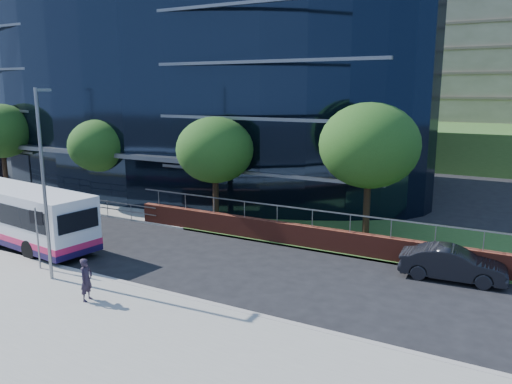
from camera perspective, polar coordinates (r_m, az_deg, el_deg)
The scene contains 14 objects.
ground at distance 29.23m, azimuth -26.36°, elevation -5.63°, with size 200.00×200.00×0.00m, color black.
far_forecourt at distance 40.42m, azimuth -18.53°, elevation -0.40°, with size 50.00×8.00×0.10m, color gray.
glass_office at distance 45.56m, azimuth -8.15°, elevation 11.46°, with size 44.00×23.10×16.00m.
retaining_wall at distance 24.30m, azimuth 19.66°, elevation -6.93°, with size 34.00×0.40×2.11m.
guard_railings at distance 39.33m, azimuth -24.86°, elevation -0.05°, with size 24.00×0.05×1.10m.
street_sign at distance 24.23m, azimuth -23.77°, elevation -3.51°, with size 0.85×0.09×2.80m.
tree_far_a at distance 44.02m, azimuth -27.11°, elevation 6.21°, with size 4.95×4.95×6.98m.
tree_far_b at distance 36.60m, azimuth -17.47°, elevation 5.07°, with size 4.29×4.29×6.05m.
tree_far_c at distance 29.74m, azimuth -4.71°, elevation 4.79°, with size 4.62×4.62×6.51m.
tree_far_d at distance 26.78m, azimuth 12.84°, elevation 5.18°, with size 5.28×5.28×7.44m.
streetlight_east at distance 22.24m, azimuth -23.08°, elevation 1.31°, with size 0.15×0.77×8.00m.
city_bus at distance 29.30m, azimuth -25.83°, elevation -2.26°, with size 11.47×3.83×3.05m.
parked_car at distance 23.24m, azimuth 21.54°, elevation -7.63°, with size 1.52×4.37×1.44m, color black.
pedestrian at distance 20.27m, azimuth -18.82°, elevation -9.46°, with size 0.61×0.40×1.67m, color #261D2C.
Camera 1 is at (23.37, -15.58, 8.08)m, focal length 35.00 mm.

